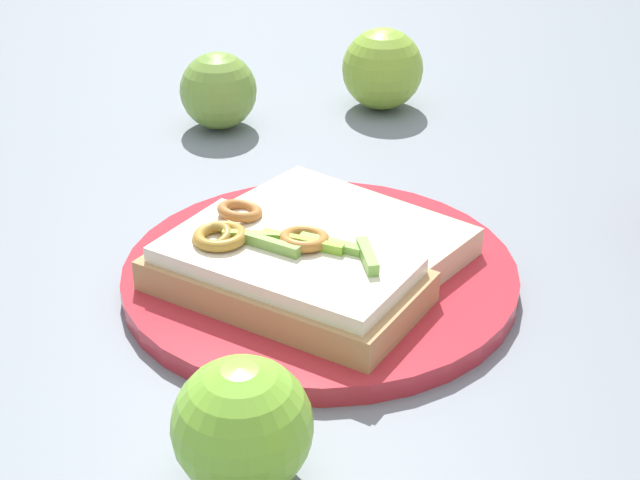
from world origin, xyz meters
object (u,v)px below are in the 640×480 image
apple_2 (218,91)px  sandwich (283,272)px  plate (320,274)px  apple_1 (242,426)px  bread_slice_side (352,228)px  apple_0 (383,69)px

apple_2 → sandwich: bearing=124.3°
plate → apple_2: (0.19, -0.23, 0.03)m
sandwich → apple_1: apple_1 is taller
bread_slice_side → apple_0: (0.07, -0.29, 0.02)m
plate → apple_2: size_ratio=3.73×
plate → apple_1: apple_1 is taller
bread_slice_side → apple_2: (0.20, -0.18, 0.01)m
plate → sandwich: size_ratio=1.43×
bread_slice_side → plate: bearing=96.8°
apple_0 → apple_2: (0.12, 0.10, -0.00)m
sandwich → apple_0: 0.38m
apple_1 → bread_slice_side: bearing=-83.2°
bread_slice_side → apple_1: size_ratio=2.34×
plate → apple_1: bearing=100.5°
apple_0 → apple_2: 0.16m
apple_1 → plate: bearing=-79.5°
bread_slice_side → apple_1: 0.23m
apple_0 → apple_1: 0.53m
sandwich → apple_1: bearing=116.3°
plate → sandwich: 0.05m
bread_slice_side → sandwich: bearing=95.7°
plate → apple_0: size_ratio=3.37×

